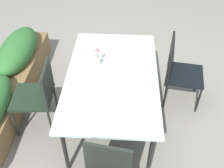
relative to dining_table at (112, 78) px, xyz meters
name	(u,v)px	position (x,y,z in m)	size (l,w,h in m)	color
ground_plane	(113,111)	(0.10, -0.01, -0.70)	(12.00, 12.00, 0.00)	gray
dining_table	(112,78)	(0.00, 0.00, 0.00)	(1.85, 1.10, 0.75)	#B2C6C1
chair_far_side	(38,93)	(-0.16, 0.90, -0.16)	(0.51, 0.51, 0.94)	black
chair_near_right	(179,69)	(0.43, -0.89, -0.16)	(0.56, 0.56, 0.98)	black
flower_vase	(98,57)	(0.19, 0.18, 0.16)	(0.06, 0.06, 0.25)	silver
planter_box	(7,83)	(0.24, 1.50, -0.39)	(2.67, 0.53, 0.69)	brown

